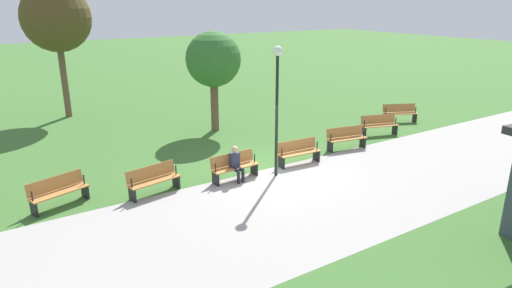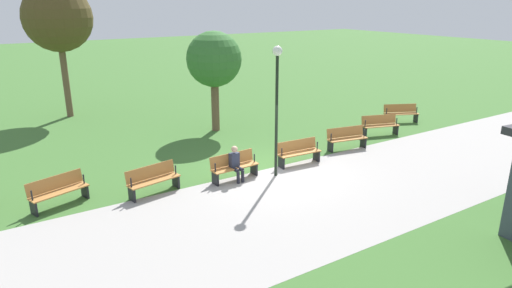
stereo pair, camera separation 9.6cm
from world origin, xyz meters
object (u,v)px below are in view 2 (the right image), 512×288
Objects in this scene: bench_5 at (153,179)px; tree_0 at (214,60)px; bench_1 at (380,125)px; bench_3 at (298,152)px; bench_6 at (58,191)px; lamp_post at (277,89)px; tree_1 at (58,18)px; bench_4 at (234,166)px; bench_2 at (347,138)px; bench_0 at (401,113)px; person_seated at (236,163)px.

bench_5 is 0.38× the size of tree_0.
bench_1 and bench_3 have the same top height.
bench_6 is 7.37m from lamp_post.
bench_4 is at bearing 103.79° from tree_1.
bench_2 is 6.80m from tree_0.
bench_3 is 2.74m from bench_4.
bench_6 is (8.12, -1.00, 0.00)m from bench_3.
bench_2 and bench_6 have the same top height.
bench_2 is 0.39× the size of lamp_post.
tree_0 reaches higher than bench_5.
bench_6 is at bearing -24.72° from bench_5.
bench_3 is 0.39× the size of lamp_post.
bench_4 is at bearing 151.72° from bench_6.
lamp_post is at bearing 149.71° from bench_6.
bench_0 is 10.86m from bench_4.
bench_5 is 12.59m from tree_1.
bench_4 is at bearing 3.54° from bench_3.
bench_5 is (5.46, -0.34, 0.00)m from bench_3.
tree_0 is at bearing -98.17° from lamp_post.
tree_0 is (8.42, -3.66, 2.78)m from bench_0.
bench_4 is 1.43× the size of person_seated.
bench_1 is (2.55, 0.99, 0.00)m from bench_0.
tree_1 is at bearing -119.96° from bench_6.
tree_1 is (5.71, -12.10, 4.48)m from bench_3.
tree_0 reaches higher than bench_1.
lamp_post reaches higher than bench_3.
bench_6 is (5.38, -1.00, 0.00)m from bench_4.
bench_4 is 2.95m from lamp_post.
bench_3 and bench_6 have the same top height.
lamp_post is (0.88, 6.15, -0.22)m from tree_0.
bench_0 is 0.99× the size of bench_1.
bench_1 is 0.26× the size of tree_1.
person_seated is at bearing 103.60° from tree_1.
bench_2 is 8.18m from bench_5.
bench_5 is at bearing -13.55° from person_seated.
bench_4 is at bearing 24.76° from bench_1.
bench_2 is at bearing 169.37° from bench_5.
tree_1 is (8.43, -11.76, 4.48)m from bench_2.
tree_0 is at bearing -115.29° from bench_4.
tree_1 is at bearing -11.73° from bench_0.
bench_0 is at bearing -141.15° from bench_1.
lamp_post reaches higher than bench_5.
bench_4 is (5.46, 0.34, 0.00)m from bench_2.
lamp_post reaches higher than bench_2.
tree_1 is 1.50× the size of lamp_post.
bench_3 is at bearing 179.43° from person_seated.
tree_1 reaches higher than bench_2.
bench_0 is 1.01× the size of bench_4.
bench_4 is at bearing -96.83° from person_seated.
tree_0 is (3.21, -5.31, 2.78)m from bench_2.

